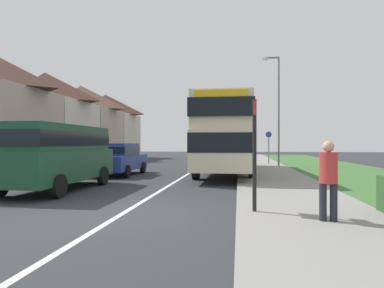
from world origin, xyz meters
The scene contains 11 objects.
ground_plane centered at (0.00, 0.00, 0.00)m, with size 120.00×120.00×0.00m, color #2D3033.
lane_marking_centre centered at (0.00, 8.00, 0.00)m, with size 0.14×60.00×0.01m, color silver.
pavement_near_side centered at (4.20, 6.00, 0.06)m, with size 3.20×68.00×0.12m, color gray.
double_decker_bus centered at (2.00, 10.86, 2.14)m, with size 2.80×11.54×3.70m.
parked_van_dark_green centered at (-3.55, 3.46, 1.33)m, with size 2.11×5.37×2.24m.
parked_car_blue centered at (-3.45, 9.20, 0.89)m, with size 1.98×4.41×1.62m.
pedestrian_at_stop centered at (4.37, -0.74, 0.98)m, with size 0.34×0.34×1.67m.
bus_stop_sign centered at (3.00, 0.04, 1.54)m, with size 0.09×0.52×2.60m.
cycle_route_sign centered at (4.91, 18.77, 1.43)m, with size 0.44×0.08×2.52m.
street_lamp_mid centered at (5.21, 15.78, 4.25)m, with size 1.14×0.20×7.41m.
house_terrace_far_side centered at (-12.15, 20.03, 3.55)m, with size 6.42×24.07×7.10m.
Camera 1 is at (2.65, -7.68, 1.62)m, focal length 32.15 mm.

